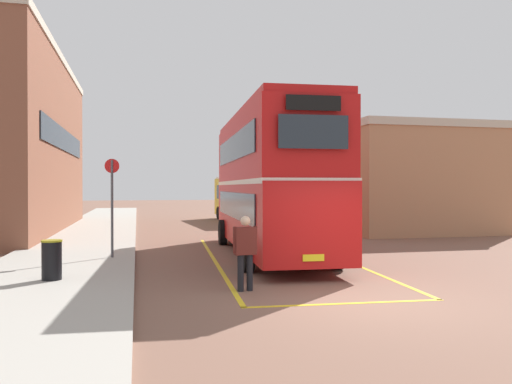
% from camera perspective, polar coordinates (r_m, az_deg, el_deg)
% --- Properties ---
extents(ground_plane, '(135.60, 135.60, 0.00)m').
position_cam_1_polar(ground_plane, '(24.46, -2.51, -4.84)').
color(ground_plane, brown).
extents(sidewalk_left, '(4.00, 57.60, 0.14)m').
position_cam_1_polar(sidewalk_left, '(26.52, -17.47, -4.29)').
color(sidewalk_left, '#A39E93').
rests_on(sidewalk_left, ground).
extents(brick_building_left, '(5.26, 18.34, 8.93)m').
position_cam_1_polar(brick_building_left, '(28.95, -25.48, 4.80)').
color(brick_building_left, brown).
rests_on(brick_building_left, ground).
extents(depot_building_right, '(7.67, 15.12, 5.43)m').
position_cam_1_polar(depot_building_right, '(31.56, 12.74, 1.30)').
color(depot_building_right, '#AD7A56').
rests_on(depot_building_right, ground).
extents(double_decker_bus, '(3.24, 10.84, 4.75)m').
position_cam_1_polar(double_decker_bus, '(17.43, 1.52, 1.26)').
color(double_decker_bus, black).
rests_on(double_decker_bus, ground).
extents(single_deck_bus, '(3.14, 8.94, 3.02)m').
position_cam_1_polar(single_deck_bus, '(34.30, -1.09, -0.55)').
color(single_deck_bus, black).
rests_on(single_deck_bus, ground).
extents(pedestrian_boarding, '(0.56, 0.27, 1.66)m').
position_cam_1_polar(pedestrian_boarding, '(11.45, -1.20, -6.18)').
color(pedestrian_boarding, black).
rests_on(pedestrian_boarding, ground).
extents(litter_bin, '(0.47, 0.47, 0.93)m').
position_cam_1_polar(litter_bin, '(12.99, -21.63, -6.98)').
color(litter_bin, black).
rests_on(litter_bin, sidewalk_left).
extents(bus_stop_sign, '(0.44, 0.08, 3.03)m').
position_cam_1_polar(bus_stop_sign, '(16.45, -15.61, -0.72)').
color(bus_stop_sign, '#4C4C51').
rests_on(bus_stop_sign, sidewalk_left).
extents(bay_marking_yellow, '(4.90, 12.95, 0.01)m').
position_cam_1_polar(bay_marking_yellow, '(15.69, 3.14, -7.86)').
color(bay_marking_yellow, gold).
rests_on(bay_marking_yellow, ground).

